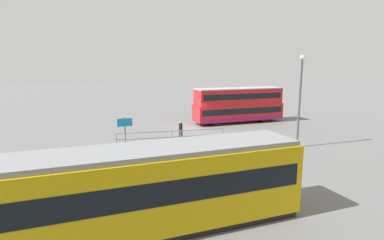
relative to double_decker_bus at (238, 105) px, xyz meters
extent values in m
plane|color=slate|center=(5.58, 1.40, -1.96)|extent=(160.00, 160.00, 0.00)
cube|color=red|center=(-0.01, 0.00, -0.73)|extent=(10.08, 2.56, 1.77)
cube|color=red|center=(-0.01, 0.00, 0.97)|extent=(9.77, 2.46, 1.64)
cube|color=black|center=(-0.01, 0.00, -0.52)|extent=(9.57, 2.58, 0.64)
cube|color=black|center=(-0.01, 0.00, 1.06)|extent=(9.27, 2.48, 0.60)
cube|color=#8C198C|center=(-0.01, 0.00, -1.36)|extent=(9.87, 2.60, 0.24)
cube|color=#B2B2B7|center=(-0.01, 0.00, 1.84)|extent=(9.77, 2.46, 0.10)
cylinder|color=black|center=(3.11, -0.04, -1.46)|extent=(1.03, 2.41, 1.00)
cylinder|color=black|center=(-2.77, 0.03, -1.46)|extent=(1.03, 2.41, 1.00)
cube|color=#E5B70C|center=(14.90, 18.78, -0.28)|extent=(14.04, 2.69, 2.87)
cube|color=black|center=(14.90, 18.78, 0.01)|extent=(13.48, 2.71, 0.90)
cube|color=gray|center=(14.90, 18.78, 1.25)|extent=(13.76, 2.48, 0.20)
cube|color=black|center=(14.90, 18.78, -1.84)|extent=(13.76, 2.56, 0.25)
cylinder|color=#4C3F2D|center=(8.53, 5.28, -1.57)|extent=(0.14, 0.14, 0.79)
cylinder|color=#4C3F2D|center=(8.31, 5.24, -1.57)|extent=(0.14, 0.14, 0.79)
cylinder|color=black|center=(8.42, 5.26, -0.87)|extent=(0.37, 0.37, 0.61)
sphere|color=tan|center=(8.42, 5.26, -0.46)|extent=(0.21, 0.21, 0.21)
cube|color=gray|center=(9.53, 6.36, -0.91)|extent=(8.77, 1.17, 0.06)
cube|color=gray|center=(9.53, 6.36, -1.41)|extent=(8.77, 1.17, 0.06)
cylinder|color=gray|center=(5.15, 6.92, -1.44)|extent=(0.07, 0.07, 1.05)
cylinder|color=gray|center=(9.53, 6.36, -1.44)|extent=(0.07, 0.07, 1.05)
cylinder|color=gray|center=(13.92, 5.80, -1.44)|extent=(0.07, 0.07, 1.05)
cylinder|color=slate|center=(13.32, 6.68, -0.72)|extent=(0.10, 0.10, 2.49)
cube|color=#1999D8|center=(13.32, 6.72, 0.12)|extent=(1.13, 0.08, 0.61)
cylinder|color=#4C4C51|center=(0.63, 10.75, 1.41)|extent=(0.16, 0.16, 6.76)
sphere|color=#F2EFCC|center=(0.63, 10.75, 4.94)|extent=(0.36, 0.36, 0.36)
camera|label=1|loc=(16.32, 29.73, 4.43)|focal=28.60mm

